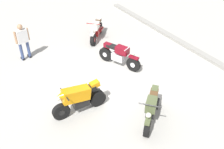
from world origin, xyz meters
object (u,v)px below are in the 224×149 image
at_px(motorcycle_olive_vintage, 151,108).
at_px(motorcycle_cream_vintage, 96,30).
at_px(person_in_white_shirt, 23,40).
at_px(motorcycle_maroon_cruiser, 119,55).
at_px(motorcycle_orange_sportbike, 79,98).

bearing_deg(motorcycle_olive_vintage, motorcycle_cream_vintage, -144.12).
height_order(motorcycle_cream_vintage, person_in_white_shirt, person_in_white_shirt).
xyz_separation_m(motorcycle_olive_vintage, motorcycle_maroon_cruiser, (-3.31, 0.89, 0.03)).
relative_size(motorcycle_cream_vintage, motorcycle_orange_sportbike, 0.78).
relative_size(motorcycle_orange_sportbike, motorcycle_maroon_cruiser, 0.99).
distance_m(motorcycle_cream_vintage, person_in_white_shirt, 3.71).
relative_size(motorcycle_maroon_cruiser, person_in_white_shirt, 1.16).
xyz_separation_m(motorcycle_maroon_cruiser, person_in_white_shirt, (-2.69, -3.29, 0.45)).
bearing_deg(motorcycle_cream_vintage, motorcycle_maroon_cruiser, 35.04).
bearing_deg(person_in_white_shirt, motorcycle_orange_sportbike, 178.29).
xyz_separation_m(motorcycle_cream_vintage, motorcycle_orange_sportbike, (4.43, -3.12, 0.11)).
distance_m(motorcycle_maroon_cruiser, person_in_white_shirt, 4.27).
height_order(motorcycle_orange_sportbike, motorcycle_maroon_cruiser, motorcycle_orange_sportbike).
bearing_deg(motorcycle_maroon_cruiser, person_in_white_shirt, -152.34).
bearing_deg(person_in_white_shirt, motorcycle_olive_vintage, -167.07).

